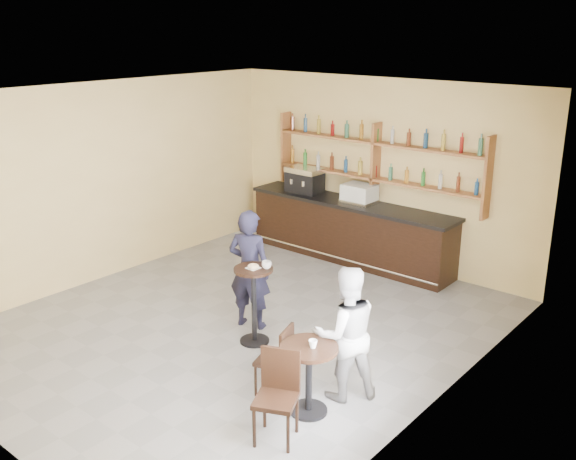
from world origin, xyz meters
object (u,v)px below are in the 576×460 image
Objects in this scene: pedestal_table at (254,306)px; man_main at (250,269)px; espresso_machine at (305,180)px; patron_second at (345,333)px; chair_west at (273,359)px; chair_south at (276,399)px; bar_counter at (350,231)px; cafe_table at (309,379)px; pastry_case at (359,194)px.

man_main reaches higher than pedestal_table.
patron_second is at bearing -49.29° from espresso_machine.
pedestal_table is 1.26m from chair_west.
espresso_machine reaches higher than chair_south.
bar_counter is 4.82m from cafe_table.
chair_south is at bearing -68.95° from pastry_case.
pedestal_table is 1.32× the size of cafe_table.
chair_south is at bearing 34.15° from patron_second.
chair_south is 0.60× the size of patron_second.
pedestal_table is (1.85, -3.39, -0.78)m from espresso_machine.
cafe_table is 0.84× the size of chair_south.
cafe_table is at bearing -60.56° from bar_counter.
pedestal_table is at bearing -64.26° from espresso_machine.
cafe_table is (3.40, -4.19, -0.91)m from espresso_machine.
cafe_table is 0.61m from chair_south.
patron_second reaches higher than cafe_table.
patron_second reaches higher than chair_south.
cafe_table is 0.51× the size of patron_second.
pastry_case is 5.35m from chair_south.
chair_west is at bearing 174.81° from cafe_table.
man_main reaches higher than espresso_machine.
espresso_machine reaches higher than pastry_case.
pastry_case is 3.52m from pedestal_table.
bar_counter is 4.98× the size of cafe_table.
patron_second is at bearing -62.01° from pastry_case.
espresso_machine is 0.80× the size of cafe_table.
pastry_case reaches higher than pedestal_table.
pastry_case is at bearing 100.83° from pedestal_table.
pedestal_table is 1.26× the size of chair_west.
espresso_machine is 5.10m from patron_second.
chair_south is (2.42, -4.79, -0.06)m from bar_counter.
bar_counter is 3.11m from man_main.
man_main is at bearing -81.73° from bar_counter.
cafe_table is at bearing -27.50° from pedestal_table.
bar_counter is 7.15× the size of pastry_case.
man_main reaches higher than chair_south.
espresso_machine is 1.21m from pastry_case.
chair_west reaches higher than cafe_table.
patron_second reaches higher than pedestal_table.
bar_counter is 5.37m from chair_south.
patron_second is at bearing 108.18° from chair_west.
bar_counter is 2.53× the size of patron_second.
espresso_machine is at bearing -99.42° from patron_second.
man_main reaches higher than pastry_case.
bar_counter is at bearing 175.95° from pastry_case.
pedestal_table is 1.70m from patron_second.
cafe_table is (2.37, -4.19, -0.14)m from bar_counter.
cafe_table is 0.95× the size of chair_west.
patron_second is at bearing -9.84° from pedestal_table.
pedestal_table is at bearing -83.22° from pastry_case.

